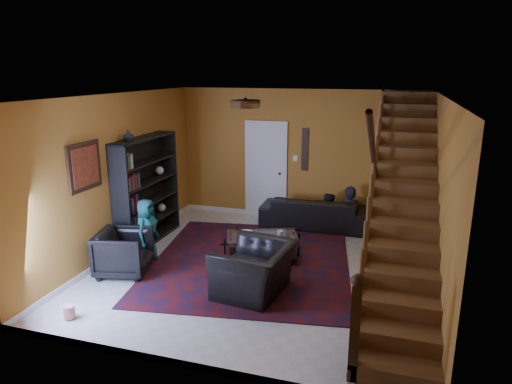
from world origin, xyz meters
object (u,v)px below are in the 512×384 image
bookshelf (147,192)px  armchair_left (124,252)px  armchair_right (255,270)px  sofa (315,212)px  coffee_table (262,246)px

bookshelf → armchair_left: 1.58m
armchair_left → armchair_right: 2.19m
bookshelf → sofa: size_ratio=0.91×
armchair_right → coffee_table: bearing=-162.3°
sofa → armchair_left: armchair_left is taller
armchair_left → armchair_right: (2.19, -0.01, 0.00)m
bookshelf → armchair_left: (0.35, -1.42, -0.60)m
coffee_table → armchair_right: bearing=-79.4°
sofa → armchair_left: bearing=49.6°
bookshelf → sofa: bearing=30.5°
sofa → armchair_left: (-2.53, -3.12, 0.04)m
bookshelf → sofa: 3.41m
sofa → coffee_table: size_ratio=1.62×
sofa → coffee_table: sofa is taller
bookshelf → armchair_left: bearing=-76.0°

